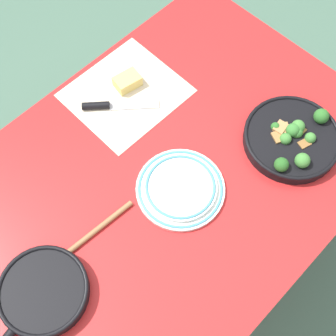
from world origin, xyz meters
TOP-DOWN VIEW (x-y plane):
  - ground_plane at (0.00, 0.00)m, footprint 14.00×14.00m
  - dining_table_red at (0.00, 0.00)m, footprint 1.29×0.93m
  - skillet_broccoli at (0.33, -0.20)m, footprint 0.34×0.37m
  - skillet_eggs at (-0.48, -0.02)m, footprint 0.37×0.23m
  - wooden_spoon at (-0.36, 0.02)m, footprint 0.34×0.05m
  - parchment_sheet at (0.10, 0.29)m, footprint 0.34×0.31m
  - grater_knife at (0.03, 0.29)m, footprint 0.20×0.18m
  - cheese_block at (0.13, 0.31)m, footprint 0.09×0.07m
  - dinner_plate_stack at (-0.02, -0.07)m, footprint 0.25×0.25m

SIDE VIEW (x-z plane):
  - ground_plane at x=0.00m, z-range 0.00..0.00m
  - dining_table_red at x=0.00m, z-range 0.30..1.06m
  - parchment_sheet at x=0.10m, z-range 0.76..0.76m
  - wooden_spoon at x=-0.36m, z-range 0.76..0.78m
  - grater_knife at x=0.03m, z-range 0.76..0.78m
  - dinner_plate_stack at x=-0.02m, z-range 0.76..0.79m
  - cheese_block at x=0.13m, z-range 0.76..0.80m
  - skillet_eggs at x=-0.48m, z-range 0.76..0.80m
  - skillet_broccoli at x=0.33m, z-range 0.75..0.82m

